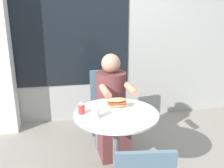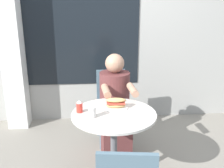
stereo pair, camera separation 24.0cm
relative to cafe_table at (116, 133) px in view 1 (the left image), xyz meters
The scene contains 7 objects.
storefront_wall 1.76m from the cafe_table, 90.22° to the left, with size 8.00×0.09×2.80m.
cafe_table is the anchor object (origin of this frame).
diner_chair 0.90m from the cafe_table, 86.59° to the left, with size 0.40×0.40×0.87m.
seated_diner 0.55m from the cafe_table, 83.59° to the left, with size 0.35×0.59×1.14m.
sandwich_on_plate 0.26m from the cafe_table, 75.44° to the left, with size 0.21×0.21×0.10m.
drink_cup 0.32m from the cafe_table, 159.93° to the right, with size 0.07×0.07×0.10m.
condiment_bottle 0.39m from the cafe_table, behind, with size 0.06×0.06×0.11m.
Camera 1 is at (-0.42, -2.05, 1.68)m, focal length 42.00 mm.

